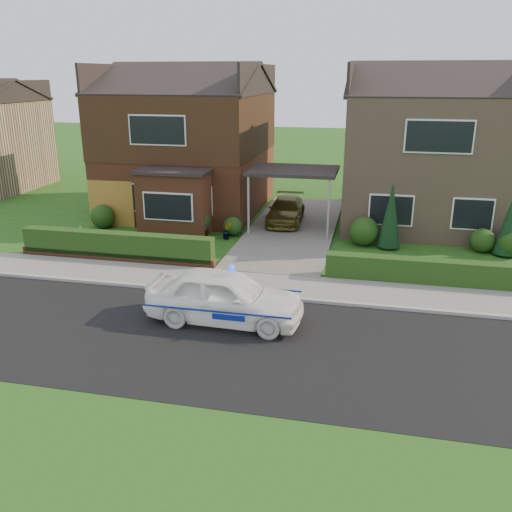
# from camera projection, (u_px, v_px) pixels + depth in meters

# --- Properties ---
(ground) EXTENTS (120.00, 120.00, 0.00)m
(ground) POSITION_uv_depth(u_px,v_px,m) (228.00, 342.00, 14.26)
(ground) COLOR #1F4913
(ground) RESTS_ON ground
(road) EXTENTS (60.00, 6.00, 0.02)m
(road) POSITION_uv_depth(u_px,v_px,m) (228.00, 342.00, 14.26)
(road) COLOR black
(road) RESTS_ON ground
(kerb) EXTENTS (60.00, 0.16, 0.12)m
(kerb) POSITION_uv_depth(u_px,v_px,m) (254.00, 296.00, 17.06)
(kerb) COLOR #9E9993
(kerb) RESTS_ON ground
(sidewalk) EXTENTS (60.00, 2.00, 0.10)m
(sidewalk) POSITION_uv_depth(u_px,v_px,m) (261.00, 284.00, 18.04)
(sidewalk) COLOR slate
(sidewalk) RESTS_ON ground
(grass_verge) EXTENTS (60.00, 4.00, 0.01)m
(grass_verge) POSITION_uv_depth(u_px,v_px,m) (155.00, 471.00, 9.64)
(grass_verge) COLOR #1F4913
(grass_verge) RESTS_ON ground
(driveway) EXTENTS (3.80, 12.00, 0.12)m
(driveway) POSITION_uv_depth(u_px,v_px,m) (292.00, 229.00, 24.42)
(driveway) COLOR #666059
(driveway) RESTS_ON ground
(house_left) EXTENTS (7.50, 9.53, 7.25)m
(house_left) POSITION_uv_depth(u_px,v_px,m) (188.00, 135.00, 27.08)
(house_left) COLOR brown
(house_left) RESTS_ON ground
(house_right) EXTENTS (7.50, 8.06, 7.25)m
(house_right) POSITION_uv_depth(u_px,v_px,m) (429.00, 143.00, 24.86)
(house_right) COLOR #93755A
(house_right) RESTS_ON ground
(carport_link) EXTENTS (3.80, 3.00, 2.77)m
(carport_link) POSITION_uv_depth(u_px,v_px,m) (293.00, 172.00, 23.55)
(carport_link) COLOR black
(carport_link) RESTS_ON ground
(garage_door) EXTENTS (2.20, 0.10, 2.10)m
(garage_door) POSITION_uv_depth(u_px,v_px,m) (111.00, 204.00, 24.82)
(garage_door) COLOR olive
(garage_door) RESTS_ON ground
(dwarf_wall) EXTENTS (7.70, 0.25, 0.36)m
(dwarf_wall) POSITION_uv_depth(u_px,v_px,m) (116.00, 257.00, 20.29)
(dwarf_wall) COLOR brown
(dwarf_wall) RESTS_ON ground
(hedge_left) EXTENTS (7.50, 0.55, 0.90)m
(hedge_left) POSITION_uv_depth(u_px,v_px,m) (118.00, 260.00, 20.48)
(hedge_left) COLOR #133310
(hedge_left) RESTS_ON ground
(hedge_right) EXTENTS (7.50, 0.55, 0.80)m
(hedge_right) POSITION_uv_depth(u_px,v_px,m) (438.00, 286.00, 18.03)
(hedge_right) COLOR #133310
(hedge_right) RESTS_ON ground
(shrub_left_far) EXTENTS (1.08, 1.08, 1.08)m
(shrub_left_far) POSITION_uv_depth(u_px,v_px,m) (103.00, 217.00, 24.61)
(shrub_left_far) COLOR #133310
(shrub_left_far) RESTS_ON ground
(shrub_left_mid) EXTENTS (1.32, 1.32, 1.32)m
(shrub_left_mid) POSITION_uv_depth(u_px,v_px,m) (195.00, 221.00, 23.47)
(shrub_left_mid) COLOR #133310
(shrub_left_mid) RESTS_ON ground
(shrub_left_near) EXTENTS (0.84, 0.84, 0.84)m
(shrub_left_near) POSITION_uv_depth(u_px,v_px,m) (233.00, 226.00, 23.50)
(shrub_left_near) COLOR #133310
(shrub_left_near) RESTS_ON ground
(shrub_right_near) EXTENTS (1.20, 1.20, 1.20)m
(shrub_right_near) POSITION_uv_depth(u_px,v_px,m) (364.00, 231.00, 22.11)
(shrub_right_near) COLOR #133310
(shrub_right_near) RESTS_ON ground
(shrub_right_mid) EXTENTS (0.96, 0.96, 0.96)m
(shrub_right_mid) POSITION_uv_depth(u_px,v_px,m) (483.00, 240.00, 21.31)
(shrub_right_mid) COLOR #133310
(shrub_right_mid) RESTS_ON ground
(shrub_right_far) EXTENTS (1.08, 1.08, 1.08)m
(shrub_right_far) POSITION_uv_depth(u_px,v_px,m) (512.00, 243.00, 20.81)
(shrub_right_far) COLOR #133310
(shrub_right_far) RESTS_ON ground
(conifer_a) EXTENTS (0.90, 0.90, 2.60)m
(conifer_a) POSITION_uv_depth(u_px,v_px,m) (391.00, 217.00, 21.50)
(conifer_a) COLOR black
(conifer_a) RESTS_ON ground
(conifer_b) EXTENTS (0.90, 0.90, 2.20)m
(conifer_b) POSITION_uv_depth(u_px,v_px,m) (508.00, 228.00, 20.67)
(conifer_b) COLOR black
(conifer_b) RESTS_ON ground
(police_car) EXTENTS (4.09, 4.51, 1.68)m
(police_car) POSITION_uv_depth(u_px,v_px,m) (225.00, 297.00, 15.21)
(police_car) COLOR white
(police_car) RESTS_ON ground
(driveway_car) EXTENTS (1.72, 3.88, 1.11)m
(driveway_car) POSITION_uv_depth(u_px,v_px,m) (286.00, 210.00, 25.18)
(driveway_car) COLOR brown
(driveway_car) RESTS_ON driveway
(potted_plant_a) EXTENTS (0.51, 0.44, 0.82)m
(potted_plant_a) POSITION_uv_depth(u_px,v_px,m) (80.00, 237.00, 22.04)
(potted_plant_a) COLOR gray
(potted_plant_a) RESTS_ON ground
(potted_plant_b) EXTENTS (0.48, 0.43, 0.74)m
(potted_plant_b) POSITION_uv_depth(u_px,v_px,m) (227.00, 231.00, 22.98)
(potted_plant_b) COLOR gray
(potted_plant_b) RESTS_ON ground
(potted_plant_c) EXTENTS (0.61, 0.61, 0.80)m
(potted_plant_c) POSITION_uv_depth(u_px,v_px,m) (204.00, 229.00, 23.18)
(potted_plant_c) COLOR gray
(potted_plant_c) RESTS_ON ground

